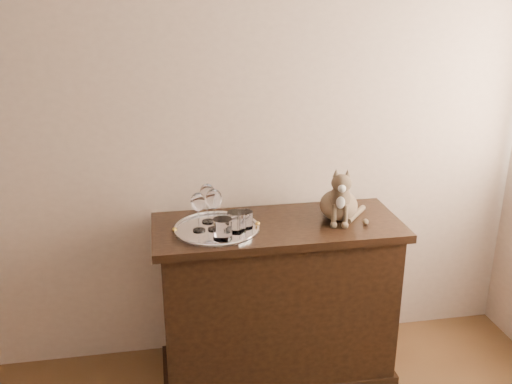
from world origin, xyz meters
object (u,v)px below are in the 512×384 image
at_px(tumbler_c, 245,220).
at_px(wine_glass_b, 208,203).
at_px(tumbler_a, 237,222).
at_px(cat, 339,191).
at_px(tumbler_b, 223,229).
at_px(wine_glass_c, 198,212).
at_px(sideboard, 277,301).
at_px(tray, 217,230).
at_px(wine_glass_d, 214,209).

bearing_deg(tumbler_c, wine_glass_b, 148.04).
xyz_separation_m(tumbler_a, cat, (0.51, 0.09, 0.09)).
bearing_deg(tumbler_b, tumbler_a, 43.35).
height_order(wine_glass_b, tumbler_a, wine_glass_b).
relative_size(wine_glass_b, tumbler_a, 1.99).
relative_size(wine_glass_c, cat, 0.65).
distance_m(wine_glass_b, tumbler_b, 0.22).
distance_m(sideboard, tray, 0.52).
relative_size(sideboard, wine_glass_d, 6.01).
bearing_deg(sideboard, tumbler_b, -152.53).
xyz_separation_m(tumbler_a, tumbler_b, (-0.07, -0.07, -0.00)).
relative_size(tumbler_a, tumbler_b, 1.01).
xyz_separation_m(sideboard, tumbler_b, (-0.28, -0.15, 0.48)).
height_order(wine_glass_d, tumbler_b, wine_glass_d).
bearing_deg(wine_glass_d, wine_glass_b, 102.13).
distance_m(tray, wine_glass_c, 0.13).
height_order(wine_glass_d, tumbler_c, wine_glass_d).
height_order(sideboard, wine_glass_d, wine_glass_d).
xyz_separation_m(tray, wine_glass_c, (-0.08, -0.00, 0.10)).
bearing_deg(wine_glass_c, sideboard, 5.17).
bearing_deg(tumbler_a, wine_glass_c, 165.68).
xyz_separation_m(tumbler_a, tumbler_c, (0.05, 0.04, -0.01)).
xyz_separation_m(sideboard, cat, (0.30, 0.01, 0.57)).
bearing_deg(sideboard, tumbler_a, -159.65).
xyz_separation_m(wine_glass_c, cat, (0.69, 0.04, 0.04)).
bearing_deg(tumbler_b, cat, 14.92).
bearing_deg(tumbler_c, tumbler_a, -140.84).
xyz_separation_m(tray, tumbler_a, (0.09, -0.05, 0.05)).
xyz_separation_m(tray, wine_glass_d, (-0.01, -0.00, 0.10)).
xyz_separation_m(tray, tumbler_b, (0.01, -0.12, 0.05)).
height_order(wine_glass_c, tumbler_b, wine_glass_c).
bearing_deg(tumbler_b, sideboard, 27.47).
xyz_separation_m(wine_glass_b, wine_glass_d, (0.02, -0.10, 0.00)).
distance_m(wine_glass_c, cat, 0.69).
bearing_deg(cat, tumbler_b, -150.42).
height_order(sideboard, wine_glass_b, wine_glass_b).
height_order(tray, cat, cat).
xyz_separation_m(wine_glass_b, tumbler_b, (0.05, -0.21, -0.05)).
bearing_deg(wine_glass_b, cat, -4.70).
distance_m(tray, tumbler_c, 0.14).
distance_m(sideboard, wine_glass_d, 0.62).
bearing_deg(tray, sideboard, 5.74).
distance_m(wine_glass_c, tumbler_b, 0.16).
distance_m(wine_glass_d, tumbler_a, 0.12).
xyz_separation_m(tray, cat, (0.60, 0.04, 0.14)).
distance_m(wine_glass_c, tumbler_a, 0.18).
relative_size(tray, tumbler_c, 4.86).
distance_m(sideboard, tumbler_b, 0.58).
relative_size(sideboard, tumbler_c, 14.57).
distance_m(wine_glass_d, tumbler_c, 0.16).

